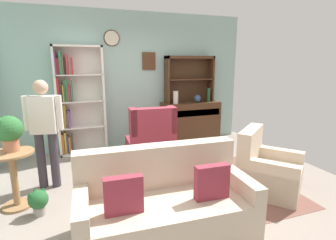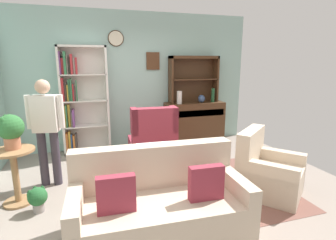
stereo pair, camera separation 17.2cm
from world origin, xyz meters
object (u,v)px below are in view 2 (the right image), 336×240
at_px(wingback_chair, 153,143).
at_px(potted_plant_small, 37,198).
at_px(plant_stand, 15,171).
at_px(person_reading, 46,125).
at_px(couch_floral, 159,206).
at_px(armchair_floral, 267,173).
at_px(sideboard, 194,121).
at_px(bottle_wine, 213,95).
at_px(sideboard_hutch, 193,73).
at_px(potted_plant_large, 10,129).
at_px(vase_tall, 179,97).
at_px(bookshelf, 80,99).
at_px(vase_round, 201,99).

xyz_separation_m(wingback_chair, potted_plant_small, (-1.73, -1.12, -0.20)).
height_order(plant_stand, person_reading, person_reading).
relative_size(couch_floral, plant_stand, 2.52).
bearing_deg(armchair_floral, couch_floral, -166.49).
xyz_separation_m(sideboard, bottle_wine, (0.39, -0.09, 0.56)).
bearing_deg(bottle_wine, couch_floral, -125.75).
relative_size(sideboard_hutch, armchair_floral, 1.02).
height_order(couch_floral, potted_plant_large, potted_plant_large).
height_order(potted_plant_large, person_reading, person_reading).
relative_size(armchair_floral, potted_plant_small, 3.44).
relative_size(bottle_wine, person_reading, 0.20).
distance_m(plant_stand, potted_plant_large, 0.54).
height_order(vase_tall, wingback_chair, vase_tall).
distance_m(vase_tall, potted_plant_large, 3.25).
distance_m(sideboard_hutch, wingback_chair, 1.97).
relative_size(plant_stand, potted_plant_small, 2.32).
distance_m(armchair_floral, person_reading, 3.19).
bearing_deg(potted_plant_large, bookshelf, 65.45).
bearing_deg(potted_plant_small, wingback_chair, 33.02).
height_order(sideboard_hutch, vase_tall, sideboard_hutch).
bearing_deg(armchair_floral, bookshelf, 133.49).
bearing_deg(sideboard, bottle_wine, -12.89).
bearing_deg(armchair_floral, vase_round, 87.97).
bearing_deg(sideboard, wingback_chair, -142.25).
relative_size(couch_floral, potted_plant_large, 4.18).
bearing_deg(couch_floral, vase_round, 58.13).
height_order(bookshelf, vase_tall, bookshelf).
bearing_deg(vase_round, couch_floral, -121.87).
height_order(vase_tall, person_reading, person_reading).
bearing_deg(bottle_wine, person_reading, -159.65).
height_order(sideboard, wingback_chair, wingback_chair).
bearing_deg(bookshelf, armchair_floral, -46.51).
relative_size(sideboard_hutch, plant_stand, 1.51).
xyz_separation_m(bookshelf, armchair_floral, (2.43, -2.57, -0.79)).
bearing_deg(plant_stand, vase_tall, 30.64).
bearing_deg(bookshelf, vase_tall, -4.74).
bearing_deg(potted_plant_large, armchair_floral, -13.39).
distance_m(potted_plant_large, potted_plant_small, 0.92).
bearing_deg(couch_floral, wingback_chair, 77.82).
xyz_separation_m(sideboard, plant_stand, (-3.21, -1.75, -0.06)).
xyz_separation_m(bottle_wine, person_reading, (-3.24, -1.20, -0.17)).
distance_m(bookshelf, bottle_wine, 2.78).
relative_size(bookshelf, potted_plant_large, 4.79).
height_order(bookshelf, sideboard, bookshelf).
relative_size(vase_tall, armchair_floral, 0.25).
bearing_deg(potted_plant_large, vase_tall, 29.99).
xyz_separation_m(armchair_floral, potted_plant_large, (-3.25, 0.77, 0.70)).
distance_m(sideboard_hutch, bottle_wine, 0.65).
distance_m(bookshelf, sideboard_hutch, 2.44).
bearing_deg(vase_round, person_reading, -157.67).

